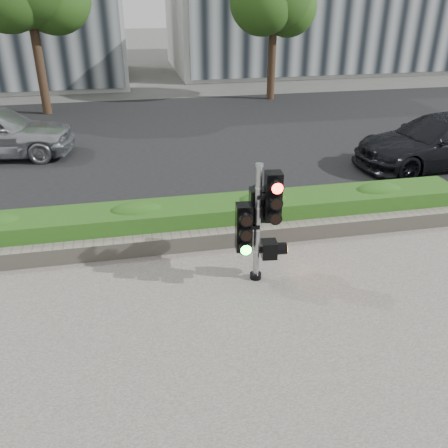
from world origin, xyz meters
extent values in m
plane|color=#51514C|center=(0.00, 0.00, 0.00)|extent=(120.00, 120.00, 0.00)
cube|color=#9E9389|center=(0.00, -2.50, 0.01)|extent=(16.00, 11.00, 0.03)
cube|color=black|center=(0.00, 10.00, 0.01)|extent=(60.00, 13.00, 0.02)
cube|color=gray|center=(0.00, 3.15, 0.06)|extent=(60.00, 0.25, 0.12)
cube|color=gray|center=(0.00, 1.90, 0.20)|extent=(12.00, 0.32, 0.34)
cube|color=#4A902C|center=(0.00, 2.55, 0.37)|extent=(12.00, 1.00, 0.68)
cylinder|color=black|center=(-4.50, 14.50, 2.02)|extent=(0.36, 0.36, 4.03)
cylinder|color=black|center=(5.50, 15.50, 1.79)|extent=(0.36, 0.36, 3.58)
sphere|color=#234A15|center=(6.27, 15.82, 3.97)|extent=(2.56, 2.56, 2.56)
sphere|color=#234A15|center=(4.86, 15.12, 4.22)|extent=(2.82, 2.82, 2.82)
cylinder|color=black|center=(0.83, 0.58, 0.08)|extent=(0.21, 0.21, 0.10)
cylinder|color=gray|center=(0.83, 0.58, 1.10)|extent=(0.11, 0.11, 2.15)
cylinder|color=gray|center=(0.83, 0.58, 2.20)|extent=(0.14, 0.14, 0.05)
cube|color=#FF1107|center=(1.06, 0.52, 1.65)|extent=(0.30, 0.30, 0.86)
cube|color=#14E51E|center=(0.58, 0.57, 1.10)|extent=(0.30, 0.30, 0.86)
cube|color=black|center=(0.88, 0.81, 1.39)|extent=(0.30, 0.30, 0.59)
cube|color=orange|center=(1.06, 0.59, 0.61)|extent=(0.30, 0.30, 0.31)
imported|color=black|center=(7.63, 5.51, 0.75)|extent=(5.19, 2.53, 1.46)
camera|label=1|loc=(-1.18, -6.45, 4.79)|focal=38.00mm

